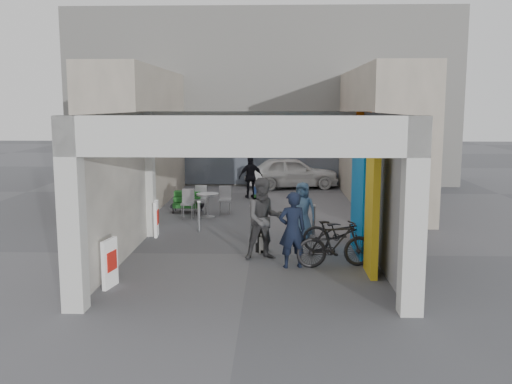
{
  "coord_description": "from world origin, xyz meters",
  "views": [
    {
      "loc": [
        0.58,
        -13.78,
        3.68
      ],
      "look_at": [
        0.1,
        1.0,
        1.42
      ],
      "focal_mm": 40.0,
      "sensor_mm": 36.0,
      "label": 1
    }
  ],
  "objects_px": {
    "produce_stand": "(187,204)",
    "man_with_dog": "(292,230)",
    "man_back_turned": "(264,219)",
    "man_crates": "(251,177)",
    "man_elderly": "(302,210)",
    "bicycle_front": "(343,233)",
    "border_collie": "(262,243)",
    "white_van": "(292,172)",
    "cafe_set": "(205,205)",
    "bicycle_rear": "(335,244)"
  },
  "relations": [
    {
      "from": "man_with_dog",
      "to": "man_elderly",
      "type": "height_order",
      "value": "man_with_dog"
    },
    {
      "from": "produce_stand",
      "to": "bicycle_rear",
      "type": "height_order",
      "value": "bicycle_rear"
    },
    {
      "from": "man_elderly",
      "to": "bicycle_rear",
      "type": "distance_m",
      "value": 3.07
    },
    {
      "from": "man_with_dog",
      "to": "bicycle_front",
      "type": "xyz_separation_m",
      "value": [
        1.3,
        1.28,
        -0.35
      ]
    },
    {
      "from": "man_crates",
      "to": "bicycle_front",
      "type": "distance_m",
      "value": 8.95
    },
    {
      "from": "cafe_set",
      "to": "bicycle_rear",
      "type": "height_order",
      "value": "bicycle_rear"
    },
    {
      "from": "man_elderly",
      "to": "bicycle_front",
      "type": "xyz_separation_m",
      "value": [
        0.93,
        -1.78,
        -0.25
      ]
    },
    {
      "from": "border_collie",
      "to": "white_van",
      "type": "height_order",
      "value": "white_van"
    },
    {
      "from": "produce_stand",
      "to": "bicycle_front",
      "type": "xyz_separation_m",
      "value": [
        4.71,
        -5.36,
        0.24
      ]
    },
    {
      "from": "man_with_dog",
      "to": "man_elderly",
      "type": "relative_size",
      "value": 1.13
    },
    {
      "from": "man_with_dog",
      "to": "man_elderly",
      "type": "distance_m",
      "value": 3.08
    },
    {
      "from": "man_elderly",
      "to": "bicycle_front",
      "type": "height_order",
      "value": "man_elderly"
    },
    {
      "from": "man_crates",
      "to": "man_with_dog",
      "type": "bearing_deg",
      "value": 78.86
    },
    {
      "from": "man_elderly",
      "to": "man_crates",
      "type": "distance_m",
      "value": 6.99
    },
    {
      "from": "cafe_set",
      "to": "man_back_turned",
      "type": "relative_size",
      "value": 0.8
    },
    {
      "from": "border_collie",
      "to": "man_elderly",
      "type": "xyz_separation_m",
      "value": [
        1.09,
        1.73,
        0.53
      ]
    },
    {
      "from": "bicycle_rear",
      "to": "man_elderly",
      "type": "bearing_deg",
      "value": 0.73
    },
    {
      "from": "cafe_set",
      "to": "white_van",
      "type": "xyz_separation_m",
      "value": [
        3.1,
        6.49,
        0.37
      ]
    },
    {
      "from": "man_back_turned",
      "to": "man_crates",
      "type": "distance_m",
      "value": 9.15
    },
    {
      "from": "produce_stand",
      "to": "cafe_set",
      "type": "bearing_deg",
      "value": -41.02
    },
    {
      "from": "man_elderly",
      "to": "white_van",
      "type": "height_order",
      "value": "man_elderly"
    },
    {
      "from": "bicycle_rear",
      "to": "white_van",
      "type": "distance_m",
      "value": 12.59
    },
    {
      "from": "man_back_turned",
      "to": "border_collie",
      "type": "bearing_deg",
      "value": 83.09
    },
    {
      "from": "man_back_turned",
      "to": "man_elderly",
      "type": "bearing_deg",
      "value": 53.42
    },
    {
      "from": "bicycle_front",
      "to": "white_van",
      "type": "distance_m",
      "value": 11.39
    },
    {
      "from": "man_elderly",
      "to": "bicycle_front",
      "type": "bearing_deg",
      "value": -44.48
    },
    {
      "from": "man_with_dog",
      "to": "man_back_turned",
      "type": "bearing_deg",
      "value": -60.61
    },
    {
      "from": "produce_stand",
      "to": "man_with_dog",
      "type": "xyz_separation_m",
      "value": [
        3.41,
        -6.64,
        0.59
      ]
    },
    {
      "from": "cafe_set",
      "to": "bicycle_front",
      "type": "height_order",
      "value": "bicycle_front"
    },
    {
      "from": "man_back_turned",
      "to": "white_van",
      "type": "xyz_separation_m",
      "value": [
        1.01,
        11.92,
        -0.28
      ]
    },
    {
      "from": "produce_stand",
      "to": "bicycle_front",
      "type": "distance_m",
      "value": 7.14
    },
    {
      "from": "produce_stand",
      "to": "border_collie",
      "type": "height_order",
      "value": "produce_stand"
    },
    {
      "from": "produce_stand",
      "to": "man_back_turned",
      "type": "relative_size",
      "value": 0.56
    },
    {
      "from": "bicycle_rear",
      "to": "white_van",
      "type": "bearing_deg",
      "value": -7.92
    },
    {
      "from": "white_van",
      "to": "bicycle_front",
      "type": "bearing_deg",
      "value": 175.36
    },
    {
      "from": "man_with_dog",
      "to": "bicycle_rear",
      "type": "xyz_separation_m",
      "value": [
        0.99,
        0.06,
        -0.33
      ]
    },
    {
      "from": "cafe_set",
      "to": "man_back_turned",
      "type": "xyz_separation_m",
      "value": [
        2.09,
        -5.43,
        0.65
      ]
    },
    {
      "from": "man_back_turned",
      "to": "man_elderly",
      "type": "height_order",
      "value": "man_back_turned"
    },
    {
      "from": "bicycle_front",
      "to": "produce_stand",
      "type": "bearing_deg",
      "value": 49.65
    },
    {
      "from": "man_with_dog",
      "to": "bicycle_rear",
      "type": "bearing_deg",
      "value": 170.58
    },
    {
      "from": "cafe_set",
      "to": "bicycle_rear",
      "type": "xyz_separation_m",
      "value": [
        3.73,
        -6.08,
        0.21
      ]
    },
    {
      "from": "produce_stand",
      "to": "man_elderly",
      "type": "bearing_deg",
      "value": -47.88
    },
    {
      "from": "produce_stand",
      "to": "man_with_dog",
      "type": "distance_m",
      "value": 7.48
    },
    {
      "from": "man_with_dog",
      "to": "man_back_turned",
      "type": "relative_size",
      "value": 0.89
    },
    {
      "from": "man_with_dog",
      "to": "man_back_turned",
      "type": "xyz_separation_m",
      "value": [
        -0.65,
        0.71,
        0.11
      ]
    },
    {
      "from": "border_collie",
      "to": "man_elderly",
      "type": "height_order",
      "value": "man_elderly"
    },
    {
      "from": "man_elderly",
      "to": "border_collie",
      "type": "bearing_deg",
      "value": -104.28
    },
    {
      "from": "cafe_set",
      "to": "bicycle_front",
      "type": "relative_size",
      "value": 0.79
    },
    {
      "from": "border_collie",
      "to": "man_elderly",
      "type": "distance_m",
      "value": 2.11
    },
    {
      "from": "border_collie",
      "to": "man_crates",
      "type": "relative_size",
      "value": 0.38
    }
  ]
}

